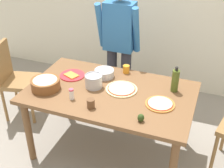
{
  "coord_description": "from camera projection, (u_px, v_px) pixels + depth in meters",
  "views": [
    {
      "loc": [
        0.87,
        -2.24,
        2.29
      ],
      "look_at": [
        0.0,
        0.05,
        0.81
      ],
      "focal_mm": 47.57,
      "sensor_mm": 36.0,
      "label": 1
    }
  ],
  "objects": [
    {
      "name": "cup_small_brown",
      "position": [
        91.0,
        103.0,
        2.59
      ],
      "size": [
        0.07,
        0.07,
        0.08
      ],
      "primitive_type": "cylinder",
      "color": "brown",
      "rests_on": "dining_table"
    },
    {
      "name": "ground",
      "position": [
        110.0,
        150.0,
        3.24
      ],
      "size": [
        8.0,
        8.0,
        0.0
      ],
      "primitive_type": "plane",
      "color": "gray"
    },
    {
      "name": "pizza_cooked_on_tray",
      "position": [
        160.0,
        104.0,
        2.64
      ],
      "size": [
        0.27,
        0.27,
        0.02
      ],
      "color": "#C67A33",
      "rests_on": "dining_table"
    },
    {
      "name": "popcorn_bowl",
      "position": [
        45.0,
        83.0,
        2.85
      ],
      "size": [
        0.28,
        0.28,
        0.11
      ],
      "color": "brown",
      "rests_on": "dining_table"
    },
    {
      "name": "avocado",
      "position": [
        141.0,
        118.0,
        2.43
      ],
      "size": [
        0.06,
        0.06,
        0.07
      ],
      "primitive_type": "ellipsoid",
      "color": "#2D4219",
      "rests_on": "dining_table"
    },
    {
      "name": "chair_wooden_left",
      "position": [
        14.0,
        76.0,
        3.53
      ],
      "size": [
        0.49,
        0.49,
        0.95
      ],
      "color": "olive",
      "rests_on": "ground"
    },
    {
      "name": "steel_pot",
      "position": [
        94.0,
        81.0,
        2.88
      ],
      "size": [
        0.17,
        0.17,
        0.13
      ],
      "color": "#B7B7BC",
      "rests_on": "dining_table"
    },
    {
      "name": "mixing_bowl_steel",
      "position": [
        104.0,
        73.0,
        3.06
      ],
      "size": [
        0.2,
        0.2,
        0.08
      ],
      "color": "#B7B7BC",
      "rests_on": "dining_table"
    },
    {
      "name": "pizza_raw_on_board",
      "position": [
        122.0,
        89.0,
        2.86
      ],
      "size": [
        0.31,
        0.31,
        0.02
      ],
      "color": "beige",
      "rests_on": "dining_table"
    },
    {
      "name": "dining_table",
      "position": [
        110.0,
        99.0,
        2.89
      ],
      "size": [
        1.6,
        0.96,
        0.76
      ],
      "color": "brown",
      "rests_on": "ground"
    },
    {
      "name": "plate_with_slice",
      "position": [
        72.0,
        75.0,
        3.09
      ],
      "size": [
        0.26,
        0.26,
        0.02
      ],
      "color": "red",
      "rests_on": "dining_table"
    },
    {
      "name": "salt_shaker",
      "position": [
        72.0,
        94.0,
        2.7
      ],
      "size": [
        0.04,
        0.04,
        0.11
      ],
      "color": "white",
      "rests_on": "dining_table"
    },
    {
      "name": "cup_orange",
      "position": [
        126.0,
        69.0,
        3.13
      ],
      "size": [
        0.07,
        0.07,
        0.08
      ],
      "primitive_type": "cylinder",
      "color": "orange",
      "rests_on": "dining_table"
    },
    {
      "name": "olive_oil_bottle",
      "position": [
        175.0,
        81.0,
        2.79
      ],
      "size": [
        0.07,
        0.07,
        0.26
      ],
      "color": "#47561E",
      "rests_on": "dining_table"
    },
    {
      "name": "person_cook",
      "position": [
        119.0,
        42.0,
        3.41
      ],
      "size": [
        0.49,
        0.25,
        1.62
      ],
      "color": "#2D2D38",
      "rests_on": "ground"
    }
  ]
}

